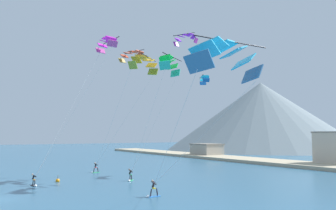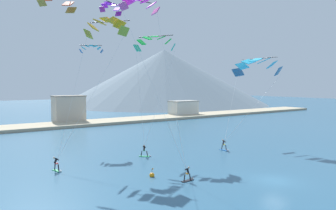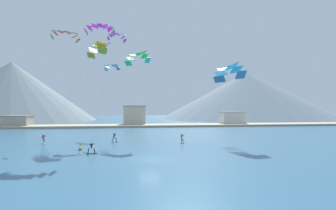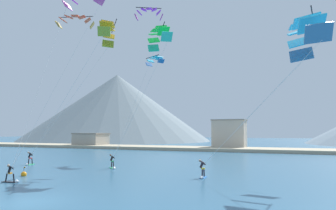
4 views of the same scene
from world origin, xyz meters
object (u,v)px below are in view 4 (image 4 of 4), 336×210
at_px(kitesurfer_far_left, 202,172).
at_px(parafoil_kite_far_left, 305,34).
at_px(kitesurfer_mid_center, 113,164).
at_px(parafoil_kite_distant_mid_solo, 149,12).
at_px(kitesurfer_near_trail, 12,177).
at_px(race_marker_buoy, 24,174).
at_px(parafoil_kite_distant_low_drift, 75,20).
at_px(parafoil_kite_distant_high_outer, 155,59).
at_px(parafoil_kite_near_lead, 107,32).
at_px(kitesurfer_near_lead, 29,161).
at_px(parafoil_kite_mid_center, 158,36).

bearing_deg(kitesurfer_far_left, parafoil_kite_far_left, 11.72).
height_order(kitesurfer_mid_center, kitesurfer_far_left, kitesurfer_far_left).
bearing_deg(parafoil_kite_distant_mid_solo, kitesurfer_near_trail, -95.06).
bearing_deg(race_marker_buoy, kitesurfer_mid_center, 62.50).
relative_size(parafoil_kite_far_left, parafoil_kite_distant_low_drift, 2.34).
relative_size(kitesurfer_near_trail, parafoil_kite_distant_high_outer, 0.44).
distance_m(kitesurfer_near_trail, kitesurfer_far_left, 16.82).
xyz_separation_m(parafoil_kite_far_left, race_marker_buoy, (-25.89, -7.42, -13.12)).
xyz_separation_m(kitesurfer_mid_center, parafoil_kite_far_left, (21.30, -1.39, 12.75)).
height_order(parafoil_kite_distant_mid_solo, race_marker_buoy, parafoil_kite_distant_mid_solo).
xyz_separation_m(kitesurfer_near_trail, parafoil_kite_distant_low_drift, (-7.90, 17.51, 20.48)).
relative_size(parafoil_kite_distant_low_drift, parafoil_kite_distant_mid_solo, 1.31).
xyz_separation_m(parafoil_kite_near_lead, parafoil_kite_distant_low_drift, (-6.33, 1.01, 2.82)).
xyz_separation_m(parafoil_kite_far_left, parafoil_kite_distant_high_outer, (-22.94, 16.32, 2.92)).
xyz_separation_m(kitesurfer_near_trail, parafoil_kite_distant_high_outer, (0.60, 27.23, 15.75)).
height_order(parafoil_kite_near_lead, parafoil_kite_distant_mid_solo, parafoil_kite_distant_mid_solo).
distance_m(kitesurfer_near_trail, kitesurfer_mid_center, 12.51).
distance_m(kitesurfer_near_lead, kitesurfer_near_trail, 15.42).
relative_size(kitesurfer_near_lead, kitesurfer_far_left, 1.00).
height_order(kitesurfer_near_lead, parafoil_kite_distant_high_outer, parafoil_kite_distant_high_outer).
bearing_deg(kitesurfer_near_lead, kitesurfer_near_trail, -49.10).
bearing_deg(kitesurfer_near_trail, race_marker_buoy, 123.90).
bearing_deg(kitesurfer_far_left, parafoil_kite_near_lead, 154.55).
xyz_separation_m(kitesurfer_mid_center, kitesurfer_far_left, (11.99, -3.32, 0.04)).
bearing_deg(parafoil_kite_mid_center, kitesurfer_mid_center, -136.14).
xyz_separation_m(kitesurfer_near_lead, parafoil_kite_distant_high_outer, (10.70, 15.58, 15.63)).
distance_m(parafoil_kite_mid_center, parafoil_kite_distant_mid_solo, 9.43).
height_order(parafoil_kite_distant_low_drift, parafoil_kite_distant_mid_solo, parafoil_kite_distant_mid_solo).
bearing_deg(kitesurfer_near_trail, parafoil_kite_far_left, 24.88).
height_order(kitesurfer_far_left, parafoil_kite_distant_mid_solo, parafoil_kite_distant_mid_solo).
xyz_separation_m(parafoil_kite_mid_center, parafoil_kite_distant_mid_solo, (-4.34, 6.02, 5.81)).
xyz_separation_m(parafoil_kite_near_lead, parafoil_kite_distant_high_outer, (2.18, 10.73, -1.91)).
bearing_deg(kitesurfer_near_trail, parafoil_kite_distant_low_drift, 114.29).
bearing_deg(kitesurfer_far_left, parafoil_kite_distant_mid_solo, 132.76).
bearing_deg(parafoil_kite_far_left, parafoil_kite_distant_mid_solo, 152.30).
xyz_separation_m(kitesurfer_far_left, parafoil_kite_mid_center, (-7.92, 7.23, 15.91)).
distance_m(kitesurfer_mid_center, parafoil_kite_far_left, 24.87).
bearing_deg(parafoil_kite_distant_high_outer, kitesurfer_near_lead, -124.48).
distance_m(parafoil_kite_near_lead, race_marker_buoy, 22.18).
distance_m(kitesurfer_mid_center, race_marker_buoy, 9.94).
xyz_separation_m(kitesurfer_mid_center, race_marker_buoy, (-4.59, -8.81, -0.37)).
height_order(parafoil_kite_near_lead, parafoil_kite_distant_low_drift, parafoil_kite_distant_low_drift).
bearing_deg(kitesurfer_far_left, race_marker_buoy, -161.69).
distance_m(kitesurfer_mid_center, kitesurfer_far_left, 12.44).
distance_m(parafoil_kite_near_lead, parafoil_kite_distant_mid_solo, 7.93).
height_order(kitesurfer_near_trail, parafoil_kite_distant_low_drift, parafoil_kite_distant_low_drift).
distance_m(kitesurfer_near_trail, parafoil_kite_distant_mid_solo, 31.23).
relative_size(kitesurfer_far_left, race_marker_buoy, 1.76).
relative_size(parafoil_kite_mid_center, parafoil_kite_distant_low_drift, 2.87).
height_order(kitesurfer_near_lead, kitesurfer_far_left, kitesurfer_far_left).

